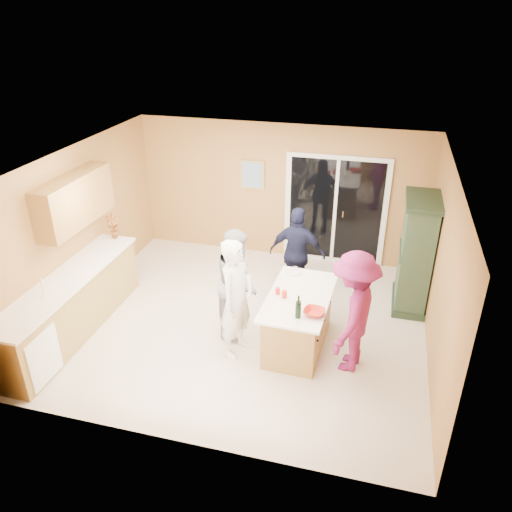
% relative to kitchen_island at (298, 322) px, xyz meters
% --- Properties ---
extents(floor, '(5.50, 5.50, 0.00)m').
position_rel_kitchen_island_xyz_m(floor, '(-0.90, 0.34, -0.39)').
color(floor, beige).
rests_on(floor, ground).
extents(ceiling, '(5.50, 5.00, 0.10)m').
position_rel_kitchen_island_xyz_m(ceiling, '(-0.90, 0.34, 2.21)').
color(ceiling, white).
rests_on(ceiling, wall_back).
extents(wall_back, '(5.50, 0.10, 2.60)m').
position_rel_kitchen_island_xyz_m(wall_back, '(-0.90, 2.84, 0.91)').
color(wall_back, tan).
rests_on(wall_back, ground).
extents(wall_front, '(5.50, 0.10, 2.60)m').
position_rel_kitchen_island_xyz_m(wall_front, '(-0.90, -2.16, 0.91)').
color(wall_front, tan).
rests_on(wall_front, ground).
extents(wall_left, '(0.10, 5.00, 2.60)m').
position_rel_kitchen_island_xyz_m(wall_left, '(-3.65, 0.34, 0.91)').
color(wall_left, tan).
rests_on(wall_left, ground).
extents(wall_right, '(0.10, 5.00, 2.60)m').
position_rel_kitchen_island_xyz_m(wall_right, '(1.85, 0.34, 0.91)').
color(wall_right, tan).
rests_on(wall_right, ground).
extents(left_cabinet_run, '(0.65, 3.05, 1.24)m').
position_rel_kitchen_island_xyz_m(left_cabinet_run, '(-3.35, -0.71, 0.07)').
color(left_cabinet_run, '#A48540').
rests_on(left_cabinet_run, floor).
extents(upper_cabinets, '(0.35, 1.60, 0.75)m').
position_rel_kitchen_island_xyz_m(upper_cabinets, '(-3.48, 0.14, 1.48)').
color(upper_cabinets, '#A48540').
rests_on(upper_cabinets, wall_left).
extents(sliding_door, '(1.90, 0.07, 2.10)m').
position_rel_kitchen_island_xyz_m(sliding_door, '(0.15, 2.81, 0.66)').
color(sliding_door, white).
rests_on(sliding_door, floor).
extents(framed_picture, '(0.46, 0.04, 0.56)m').
position_rel_kitchen_island_xyz_m(framed_picture, '(-1.45, 2.82, 1.21)').
color(framed_picture, tan).
rests_on(framed_picture, wall_back).
extents(kitchen_island, '(0.93, 1.63, 0.84)m').
position_rel_kitchen_island_xyz_m(kitchen_island, '(0.00, 0.00, 0.00)').
color(kitchen_island, '#A48540').
rests_on(kitchen_island, floor).
extents(green_hutch, '(0.54, 1.03, 1.88)m').
position_rel_kitchen_island_xyz_m(green_hutch, '(1.59, 1.56, 0.52)').
color(green_hutch, '#1E3020').
rests_on(green_hutch, floor).
extents(woman_white, '(0.58, 0.74, 1.77)m').
position_rel_kitchen_island_xyz_m(woman_white, '(-0.81, -0.38, 0.49)').
color(woman_white, white).
rests_on(woman_white, floor).
extents(woman_grey, '(0.67, 0.84, 1.67)m').
position_rel_kitchen_island_xyz_m(woman_grey, '(-0.95, 0.15, 0.44)').
color(woman_grey, '#A6A7A9').
rests_on(woman_grey, floor).
extents(woman_navy, '(0.95, 0.42, 1.60)m').
position_rel_kitchen_island_xyz_m(woman_navy, '(-0.28, 1.35, 0.41)').
color(woman_navy, '#181C35').
rests_on(woman_navy, floor).
extents(woman_magenta, '(0.85, 1.23, 1.74)m').
position_rel_kitchen_island_xyz_m(woman_magenta, '(0.77, -0.28, 0.48)').
color(woman_magenta, '#8D1E60').
rests_on(woman_magenta, floor).
extents(serving_bowl, '(0.32, 0.32, 0.07)m').
position_rel_kitchen_island_xyz_m(serving_bowl, '(0.27, -0.41, 0.48)').
color(serving_bowl, red).
rests_on(serving_bowl, kitchen_island).
extents(tulip_vase, '(0.27, 0.22, 0.44)m').
position_rel_kitchen_island_xyz_m(tulip_vase, '(-3.35, 0.87, 0.77)').
color(tulip_vase, red).
rests_on(tulip_vase, left_cabinet_run).
extents(tumbler_near, '(0.09, 0.09, 0.10)m').
position_rel_kitchen_island_xyz_m(tumbler_near, '(-0.20, -0.10, 0.50)').
color(tumbler_near, red).
rests_on(tumbler_near, kitchen_island).
extents(tumbler_far, '(0.08, 0.08, 0.10)m').
position_rel_kitchen_island_xyz_m(tumbler_far, '(-0.31, -0.03, 0.49)').
color(tumbler_far, red).
rests_on(tumbler_far, kitchen_island).
extents(wine_bottle, '(0.08, 0.08, 0.33)m').
position_rel_kitchen_island_xyz_m(wine_bottle, '(0.08, -0.53, 0.57)').
color(wine_bottle, black).
rests_on(wine_bottle, kitchen_island).
extents(white_plate, '(0.32, 0.32, 0.02)m').
position_rel_kitchen_island_xyz_m(white_plate, '(-0.21, 0.63, 0.45)').
color(white_plate, silver).
rests_on(white_plate, kitchen_island).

